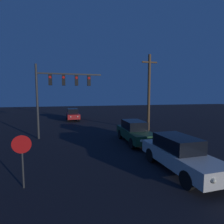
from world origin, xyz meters
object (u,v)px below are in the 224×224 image
(car_far, at_px, (73,114))
(stop_sign, at_px, (22,152))
(car_near, at_px, (179,154))
(car_mid, at_px, (135,131))
(traffic_signal_mast, at_px, (59,87))
(utility_pole, at_px, (149,92))

(car_far, height_order, stop_sign, stop_sign)
(stop_sign, bearing_deg, car_near, -1.85)
(car_mid, relative_size, traffic_signal_mast, 0.79)
(traffic_signal_mast, bearing_deg, car_near, -56.08)
(traffic_signal_mast, height_order, stop_sign, traffic_signal_mast)
(car_near, height_order, stop_sign, stop_sign)
(car_far, distance_m, stop_sign, 19.02)
(utility_pole, bearing_deg, traffic_signal_mast, -174.36)
(car_mid, relative_size, car_far, 1.00)
(traffic_signal_mast, xyz_separation_m, stop_sign, (-1.16, -8.20, -2.85))
(car_near, height_order, car_mid, same)
(car_mid, bearing_deg, traffic_signal_mast, -27.04)
(car_near, xyz_separation_m, traffic_signal_mast, (-5.67, 8.42, 3.46))
(car_near, bearing_deg, car_mid, -89.62)
(traffic_signal_mast, relative_size, utility_pole, 0.80)
(car_far, xyz_separation_m, stop_sign, (-2.68, -18.82, 0.61))
(stop_sign, height_order, utility_pole, utility_pole)
(car_mid, distance_m, utility_pole, 5.95)
(traffic_signal_mast, xyz_separation_m, utility_pole, (8.74, 0.86, -0.33))
(traffic_signal_mast, height_order, utility_pole, utility_pole)
(car_far, distance_m, utility_pole, 12.53)
(car_mid, xyz_separation_m, utility_pole, (3.15, 3.96, 3.14))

